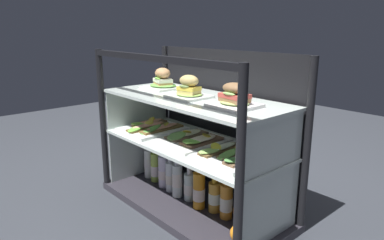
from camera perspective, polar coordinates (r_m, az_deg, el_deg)
ground_plane at (r=2.03m, az=-0.00°, el=-14.25°), size 6.00×6.00×0.02m
case_base_deck at (r=2.01m, az=-0.00°, el=-13.48°), size 1.10×0.51×0.04m
case_frame at (r=1.92m, az=2.60°, el=-0.42°), size 1.10×0.51×0.86m
riser_lower_tier at (r=1.93m, az=-0.00°, el=-8.66°), size 1.03×0.43×0.33m
shelf_lower_glass at (r=1.87m, az=-0.00°, el=-3.85°), size 1.05×0.45×0.02m
riser_upper_tier at (r=1.84m, az=-0.00°, el=-0.23°), size 1.03×0.43×0.23m
shelf_upper_glass at (r=1.81m, az=-0.00°, el=3.51°), size 1.05×0.45×0.02m
plated_roll_sandwich_mid_left at (r=2.07m, az=-4.77°, el=6.30°), size 0.20×0.20×0.12m
plated_roll_sandwich_near_left_corner at (r=1.77m, az=-0.50°, el=4.93°), size 0.19×0.19×0.12m
plated_roll_sandwich_mid_right at (r=1.57m, az=6.92°, el=3.57°), size 0.19×0.19×0.11m
open_sandwich_tray_mid_left at (r=2.08m, az=-6.58°, el=-1.23°), size 0.28×0.35×0.06m
open_sandwich_tray_right_of_center at (r=1.86m, az=0.01°, el=-3.15°), size 0.28×0.34×0.06m
open_sandwich_tray_far_right at (r=1.65m, az=6.74°, el=-5.62°), size 0.28×0.34×0.06m
juice_bottle_back_left at (r=2.28m, az=-6.95°, el=-6.80°), size 0.07×0.07×0.24m
juice_bottle_back_right at (r=2.22m, az=-5.96°, el=-7.62°), size 0.06×0.06×0.23m
juice_bottle_front_second at (r=2.13m, az=-4.64°, el=-8.20°), size 0.06×0.06×0.25m
juice_bottle_front_fourth at (r=2.08m, az=-3.47°, el=-9.07°), size 0.06×0.06×0.22m
juice_bottle_front_middle at (r=2.01m, az=-2.40°, el=-9.57°), size 0.06×0.06×0.24m
juice_bottle_tucked_behind at (r=1.98m, az=-0.32°, el=-10.69°), size 0.06×0.06×0.21m
juice_bottle_front_right_end at (r=1.89m, az=1.15°, el=-11.33°), size 0.07×0.07×0.25m
juice_bottle_front_left_end at (r=1.87m, az=3.69°, el=-12.23°), size 0.06×0.06×0.21m
juice_bottle_near_post at (r=1.81m, az=5.58°, el=-12.89°), size 0.06×0.06×0.23m
orange_fruit_beside_bottles at (r=1.84m, az=7.81°, el=-14.41°), size 0.08×0.08×0.08m
orange_fruit_near_left_post at (r=1.66m, az=7.62°, el=-17.77°), size 0.08×0.08×0.08m
orange_fruit_rolled_forward at (r=1.78m, az=11.38°, el=-15.56°), size 0.08×0.08×0.08m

